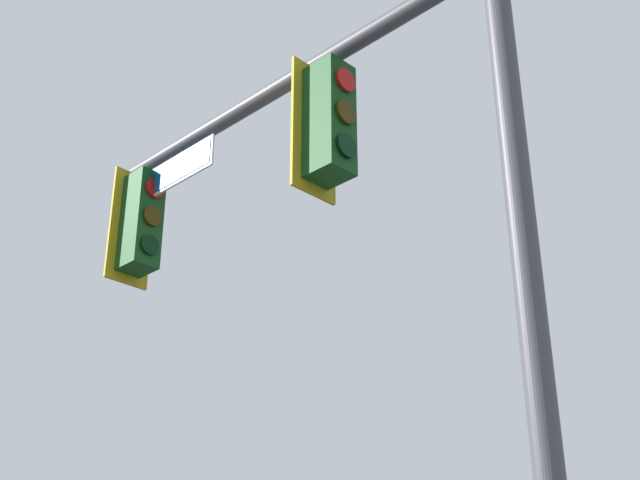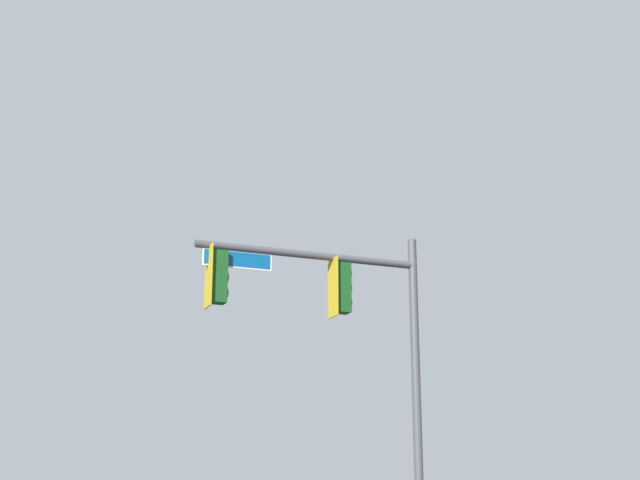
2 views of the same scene
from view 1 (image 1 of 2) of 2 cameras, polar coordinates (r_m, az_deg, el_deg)
signal_pole_near at (r=7.50m, az=-0.42°, el=2.68°), size 5.12×0.79×7.13m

